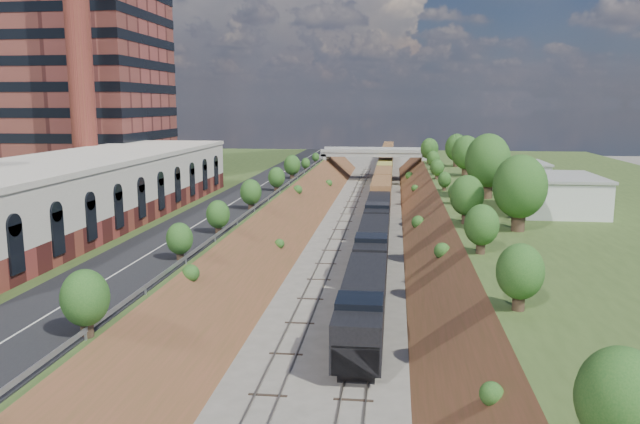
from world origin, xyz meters
TOP-DOWN VIEW (x-y plane):
  - platform_left at (-33.00, 60.00)m, footprint 44.00×180.00m
  - platform_right at (33.00, 60.00)m, footprint 44.00×180.00m
  - embankment_left at (-11.00, 60.00)m, footprint 10.00×180.00m
  - embankment_right at (11.00, 60.00)m, footprint 10.00×180.00m
  - rail_left_track at (-2.60, 60.00)m, footprint 1.58×180.00m
  - rail_right_track at (2.60, 60.00)m, footprint 1.58×180.00m
  - road at (-15.50, 60.00)m, footprint 8.00×180.00m
  - guardrail at (-11.40, 59.80)m, footprint 0.10×171.00m
  - commercial_building at (-28.00, 38.00)m, footprint 14.30×62.30m
  - highrise_tower at (-44.00, 72.00)m, footprint 22.00×22.00m
  - smokestack at (-36.00, 56.00)m, footprint 3.20×3.20m
  - overpass at (0.00, 122.00)m, footprint 24.50×8.30m
  - white_building_near at (23.50, 52.00)m, footprint 9.00×12.00m
  - white_building_far at (23.00, 74.00)m, footprint 8.00×10.00m
  - tree_right_large at (17.00, 40.00)m, footprint 5.25×5.25m
  - tree_left_crest at (-11.80, 20.00)m, footprint 2.45×2.45m
  - freight_train at (2.60, 106.93)m, footprint 3.23×181.08m

SIDE VIEW (x-z plane):
  - embankment_left at x=-11.00m, z-range -5.00..5.00m
  - embankment_right at x=11.00m, z-range -5.00..5.00m
  - rail_left_track at x=-2.60m, z-range 0.00..0.18m
  - rail_right_track at x=2.60m, z-range 0.00..0.18m
  - platform_left at x=-33.00m, z-range 0.00..5.00m
  - platform_right at x=33.00m, z-range 0.00..5.00m
  - freight_train at x=2.60m, z-range 0.35..5.12m
  - overpass at x=0.00m, z-range 1.22..8.62m
  - road at x=-15.50m, z-range 5.00..5.10m
  - guardrail at x=-11.40m, z-range 5.20..5.90m
  - white_building_far at x=23.00m, z-range 5.00..8.60m
  - white_building_near at x=23.50m, z-range 5.00..9.00m
  - tree_left_crest at x=-11.80m, z-range 5.26..8.82m
  - commercial_building at x=-28.00m, z-range 5.01..12.01m
  - tree_right_large at x=17.00m, z-range 5.58..13.19m
  - smokestack at x=-36.00m, z-range 5.00..45.00m
  - highrise_tower at x=-44.00m, z-range 5.93..59.83m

